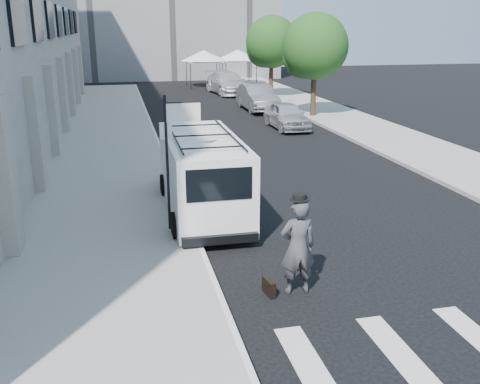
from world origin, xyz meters
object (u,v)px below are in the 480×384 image
suitcase (242,220)px  parked_car_a (287,115)px  briefcase (269,287)px  cargo_van (202,173)px  parked_car_c (228,83)px  businessman (298,247)px  parked_car_b (258,98)px

suitcase → parked_car_a: 15.07m
briefcase → cargo_van: 5.43m
parked_car_a → parked_car_c: (0.00, 15.54, 0.16)m
businessman → parked_car_b: size_ratio=0.40×
businessman → parked_car_a: size_ratio=0.49×
businessman → briefcase: 1.02m
businessman → suitcase: size_ratio=1.85×
suitcase → parked_car_a: parked_car_a is taller
parked_car_c → businessman: bearing=-105.4°
cargo_van → businessman: bearing=-77.7°
businessman → briefcase: (-0.59, 0.02, -0.84)m
suitcase → parked_car_c: size_ratio=0.18×
businessman → suitcase: businessman is taller
businessman → parked_car_b: businessman is taller
parked_car_b → businessman: bearing=-103.2°
suitcase → parked_car_b: parked_car_b is taller
parked_car_c → briefcase: bearing=-106.4°
suitcase → parked_car_c: bearing=103.1°
businessman → parked_car_a: 18.38m
cargo_van → parked_car_b: 19.91m
cargo_van → parked_car_b: (6.61, 18.78, -0.36)m
briefcase → parked_car_a: parked_car_a is taller
businessman → parked_car_a: businessman is taller
suitcase → cargo_van: cargo_van is taller
cargo_van → parked_car_c: (6.50, 27.79, -0.33)m
briefcase → parked_car_b: parked_car_b is taller
businessman → parked_car_b: 24.73m
businessman → cargo_van: cargo_van is taller
businessman → suitcase: 3.70m
businessman → parked_car_c: (5.39, 33.12, -0.15)m
parked_car_b → parked_car_c: parked_car_c is taller
parked_car_b → parked_car_c: size_ratio=0.85×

